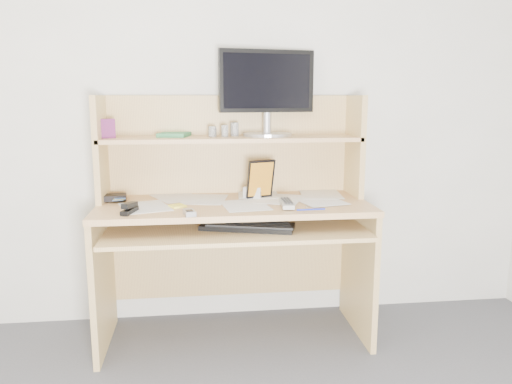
{
  "coord_description": "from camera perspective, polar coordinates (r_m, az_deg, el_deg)",
  "views": [
    {
      "loc": [
        -0.19,
        -1.05,
        1.29
      ],
      "look_at": [
        0.11,
        1.43,
        0.81
      ],
      "focal_mm": 35.0,
      "sensor_mm": 36.0,
      "label": 1
    }
  ],
  "objects": [
    {
      "name": "paper_clutter",
      "position": [
        2.6,
        -2.53,
        -1.17
      ],
      "size": [
        1.32,
        0.54,
        0.01
      ],
      "primitive_type": "cube",
      "color": "white",
      "rests_on": "desk"
    },
    {
      "name": "chip_stack_a",
      "position": [
        2.7,
        -5.01,
        6.89
      ],
      "size": [
        0.04,
        0.04,
        0.06
      ],
      "primitive_type": "cylinder",
      "rotation": [
        0.0,
        0.0,
        0.01
      ],
      "color": "black",
      "rests_on": "desk"
    },
    {
      "name": "back_wall",
      "position": [
        2.86,
        -3.11,
        9.96
      ],
      "size": [
        3.6,
        0.04,
        2.5
      ],
      "primitive_type": "cube",
      "color": "silver",
      "rests_on": "floor"
    },
    {
      "name": "digital_camera",
      "position": [
        2.69,
        -0.42,
        -0.04
      ],
      "size": [
        0.1,
        0.07,
        0.06
      ],
      "primitive_type": "cube",
      "rotation": [
        0.0,
        0.0,
        -0.32
      ],
      "color": "silver",
      "rests_on": "paper_clutter"
    },
    {
      "name": "sticky_note_pad",
      "position": [
        2.53,
        -8.97,
        -1.58
      ],
      "size": [
        0.09,
        0.09,
        0.01
      ],
      "primitive_type": "cube",
      "rotation": [
        0.0,
        0.0,
        0.49
      ],
      "color": "#F8FA41",
      "rests_on": "desk"
    },
    {
      "name": "chip_stack_c",
      "position": [
        2.73,
        -4.93,
        6.87
      ],
      "size": [
        0.05,
        0.05,
        0.05
      ],
      "primitive_type": "cylinder",
      "rotation": [
        0.0,
        0.0,
        0.33
      ],
      "color": "black",
      "rests_on": "desk"
    },
    {
      "name": "stapler",
      "position": [
        2.43,
        -14.27,
        -1.71
      ],
      "size": [
        0.07,
        0.15,
        0.04
      ],
      "primitive_type": "cube",
      "rotation": [
        0.0,
        0.0,
        -0.25
      ],
      "color": "black",
      "rests_on": "paper_clutter"
    },
    {
      "name": "wallet",
      "position": [
        2.74,
        -15.79,
        -0.58
      ],
      "size": [
        0.12,
        0.1,
        0.03
      ],
      "primitive_type": "cube",
      "rotation": [
        0.0,
        0.0,
        0.1
      ],
      "color": "black",
      "rests_on": "paper_clutter"
    },
    {
      "name": "blue_pen",
      "position": [
        2.41,
        6.3,
        -2.0
      ],
      "size": [
        0.14,
        0.02,
        0.01
      ],
      "primitive_type": "cylinder",
      "rotation": [
        1.57,
        0.0,
        1.63
      ],
      "color": "#1727AF",
      "rests_on": "paper_clutter"
    },
    {
      "name": "game_case",
      "position": [
        2.66,
        0.54,
        1.49
      ],
      "size": [
        0.15,
        0.06,
        0.21
      ],
      "primitive_type": "cube",
      "rotation": [
        0.0,
        0.0,
        0.33
      ],
      "color": "black",
      "rests_on": "paper_clutter"
    },
    {
      "name": "tv_remote",
      "position": [
        2.51,
        3.53,
        -1.3
      ],
      "size": [
        0.07,
        0.21,
        0.02
      ],
      "primitive_type": "cube",
      "rotation": [
        0.0,
        0.0,
        -0.08
      ],
      "color": "#979893",
      "rests_on": "paper_clutter"
    },
    {
      "name": "chip_stack_d",
      "position": [
        2.69,
        -3.59,
        6.98
      ],
      "size": [
        0.04,
        0.04,
        0.06
      ],
      "primitive_type": "cylinder",
      "rotation": [
        0.0,
        0.0,
        0.17
      ],
      "color": "white",
      "rests_on": "desk"
    },
    {
      "name": "monitor",
      "position": [
        2.76,
        1.28,
        11.54
      ],
      "size": [
        0.53,
        0.27,
        0.46
      ],
      "rotation": [
        0.0,
        0.0,
        0.18
      ],
      "color": "#B5B5BA",
      "rests_on": "desk"
    },
    {
      "name": "keyboard",
      "position": [
        2.47,
        -0.98,
        -3.89
      ],
      "size": [
        0.49,
        0.29,
        0.03
      ],
      "rotation": [
        0.0,
        0.0,
        -0.3
      ],
      "color": "black",
      "rests_on": "desk"
    },
    {
      "name": "flip_phone",
      "position": [
        2.33,
        -7.62,
        -2.25
      ],
      "size": [
        0.07,
        0.1,
        0.02
      ],
      "primitive_type": "cube",
      "rotation": [
        0.0,
        0.0,
        0.21
      ],
      "color": "#A3A4A6",
      "rests_on": "paper_clutter"
    },
    {
      "name": "shelf_book",
      "position": [
        2.76,
        -9.26,
        6.52
      ],
      "size": [
        0.19,
        0.23,
        0.02
      ],
      "primitive_type": "cube",
      "rotation": [
        0.0,
        0.0,
        -0.22
      ],
      "color": "#327D57",
      "rests_on": "desk"
    },
    {
      "name": "chip_stack_b",
      "position": [
        2.74,
        -2.46,
        7.17
      ],
      "size": [
        0.05,
        0.05,
        0.07
      ],
      "primitive_type": "cylinder",
      "rotation": [
        0.0,
        0.0,
        0.0
      ],
      "color": "silver",
      "rests_on": "desk"
    },
    {
      "name": "desk",
      "position": [
        2.69,
        -2.65,
        -2.04
      ],
      "size": [
        1.4,
        0.7,
        1.3
      ],
      "color": "tan",
      "rests_on": "floor"
    },
    {
      "name": "card_box",
      "position": [
        2.7,
        -16.57,
        6.97
      ],
      "size": [
        0.08,
        0.05,
        0.1
      ],
      "primitive_type": "cube",
      "rotation": [
        0.0,
        0.0,
        0.37
      ],
      "color": "maroon",
      "rests_on": "desk"
    }
  ]
}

